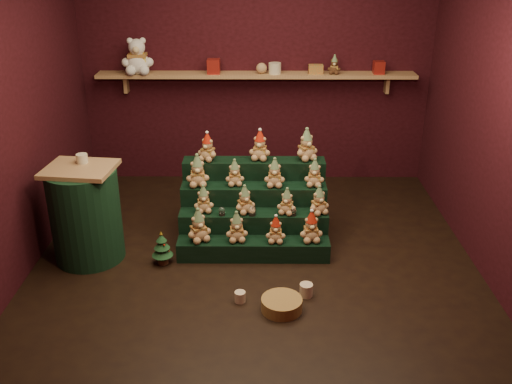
{
  "coord_description": "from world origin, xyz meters",
  "views": [
    {
      "loc": [
        0.04,
        -4.54,
        2.72
      ],
      "look_at": [
        0.01,
        0.25,
        0.57
      ],
      "focal_mm": 40.0,
      "sensor_mm": 36.0,
      "label": 1
    }
  ],
  "objects_px": {
    "snow_globe_a": "(222,211)",
    "snow_globe_c": "(293,212)",
    "snow_globe_b": "(252,211)",
    "white_bear": "(137,51)",
    "mini_christmas_tree": "(162,248)",
    "mug_right": "(306,290)",
    "side_table": "(86,214)",
    "wicker_basket": "(282,304)",
    "brown_bear": "(334,65)",
    "mug_left": "(240,297)",
    "riser_tier_front": "(253,249)"
  },
  "relations": [
    {
      "from": "side_table",
      "to": "mug_right",
      "type": "distance_m",
      "value": 2.09
    },
    {
      "from": "snow_globe_c",
      "to": "mini_christmas_tree",
      "type": "xyz_separation_m",
      "value": [
        -1.19,
        -0.26,
        -0.24
      ]
    },
    {
      "from": "mug_left",
      "to": "wicker_basket",
      "type": "distance_m",
      "value": 0.35
    },
    {
      "from": "mug_right",
      "to": "brown_bear",
      "type": "xyz_separation_m",
      "value": [
        0.44,
        2.41,
        1.37
      ]
    },
    {
      "from": "snow_globe_a",
      "to": "mug_right",
      "type": "xyz_separation_m",
      "value": [
        0.74,
        -0.77,
        -0.35
      ]
    },
    {
      "from": "brown_bear",
      "to": "mini_christmas_tree",
      "type": "bearing_deg",
      "value": -124.04
    },
    {
      "from": "riser_tier_front",
      "to": "white_bear",
      "type": "relative_size",
      "value": 2.81
    },
    {
      "from": "side_table",
      "to": "brown_bear",
      "type": "bearing_deg",
      "value": 43.43
    },
    {
      "from": "snow_globe_a",
      "to": "side_table",
      "type": "xyz_separation_m",
      "value": [
        -1.22,
        -0.15,
        0.04
      ]
    },
    {
      "from": "side_table",
      "to": "wicker_basket",
      "type": "relative_size",
      "value": 2.74
    },
    {
      "from": "side_table",
      "to": "mini_christmas_tree",
      "type": "bearing_deg",
      "value": -2.6
    },
    {
      "from": "snow_globe_a",
      "to": "mug_right",
      "type": "relative_size",
      "value": 0.73
    },
    {
      "from": "snow_globe_a",
      "to": "snow_globe_c",
      "type": "bearing_deg",
      "value": 0.0
    },
    {
      "from": "snow_globe_b",
      "to": "brown_bear",
      "type": "relative_size",
      "value": 0.45
    },
    {
      "from": "mug_right",
      "to": "white_bear",
      "type": "xyz_separation_m",
      "value": [
        -1.75,
        2.41,
        1.51
      ]
    },
    {
      "from": "mug_left",
      "to": "snow_globe_b",
      "type": "bearing_deg",
      "value": 84.1
    },
    {
      "from": "mug_right",
      "to": "white_bear",
      "type": "bearing_deg",
      "value": 125.96
    },
    {
      "from": "mug_left",
      "to": "wicker_basket",
      "type": "bearing_deg",
      "value": -18.47
    },
    {
      "from": "mug_right",
      "to": "riser_tier_front",
      "type": "bearing_deg",
      "value": 125.89
    },
    {
      "from": "snow_globe_b",
      "to": "side_table",
      "type": "xyz_separation_m",
      "value": [
        -1.5,
        -0.15,
        0.04
      ]
    },
    {
      "from": "mini_christmas_tree",
      "to": "mug_right",
      "type": "distance_m",
      "value": 1.37
    },
    {
      "from": "wicker_basket",
      "to": "white_bear",
      "type": "bearing_deg",
      "value": 120.55
    },
    {
      "from": "snow_globe_b",
      "to": "white_bear",
      "type": "bearing_deg",
      "value": 128.28
    },
    {
      "from": "snow_globe_b",
      "to": "white_bear",
      "type": "height_order",
      "value": "white_bear"
    },
    {
      "from": "snow_globe_a",
      "to": "snow_globe_b",
      "type": "xyz_separation_m",
      "value": [
        0.28,
        0.0,
        0.01
      ]
    },
    {
      "from": "mug_right",
      "to": "brown_bear",
      "type": "distance_m",
      "value": 2.81
    },
    {
      "from": "snow_globe_b",
      "to": "white_bear",
      "type": "relative_size",
      "value": 0.19
    },
    {
      "from": "snow_globe_b",
      "to": "mini_christmas_tree",
      "type": "height_order",
      "value": "snow_globe_b"
    },
    {
      "from": "side_table",
      "to": "brown_bear",
      "type": "relative_size",
      "value": 4.41
    },
    {
      "from": "side_table",
      "to": "mug_left",
      "type": "xyz_separation_m",
      "value": [
        1.41,
        -0.71,
        -0.4
      ]
    },
    {
      "from": "riser_tier_front",
      "to": "mug_left",
      "type": "relative_size",
      "value": 15.5
    },
    {
      "from": "riser_tier_front",
      "to": "snow_globe_c",
      "type": "xyz_separation_m",
      "value": [
        0.37,
        0.16,
        0.31
      ]
    },
    {
      "from": "wicker_basket",
      "to": "white_bear",
      "type": "relative_size",
      "value": 0.66
    },
    {
      "from": "snow_globe_b",
      "to": "brown_bear",
      "type": "height_order",
      "value": "brown_bear"
    },
    {
      "from": "riser_tier_front",
      "to": "side_table",
      "type": "bearing_deg",
      "value": 179.72
    },
    {
      "from": "snow_globe_c",
      "to": "mini_christmas_tree",
      "type": "height_order",
      "value": "snow_globe_c"
    },
    {
      "from": "mini_christmas_tree",
      "to": "mug_left",
      "type": "xyz_separation_m",
      "value": [
        0.72,
        -0.59,
        -0.11
      ]
    },
    {
      "from": "mug_right",
      "to": "snow_globe_b",
      "type": "bearing_deg",
      "value": 120.56
    },
    {
      "from": "snow_globe_a",
      "to": "side_table",
      "type": "relative_size",
      "value": 0.09
    },
    {
      "from": "mini_christmas_tree",
      "to": "white_bear",
      "type": "distance_m",
      "value": 2.42
    },
    {
      "from": "mug_left",
      "to": "white_bear",
      "type": "distance_m",
      "value": 3.16
    },
    {
      "from": "mini_christmas_tree",
      "to": "wicker_basket",
      "type": "distance_m",
      "value": 1.28
    },
    {
      "from": "riser_tier_front",
      "to": "mini_christmas_tree",
      "type": "relative_size",
      "value": 4.27
    },
    {
      "from": "side_table",
      "to": "white_bear",
      "type": "relative_size",
      "value": 1.81
    },
    {
      "from": "mini_christmas_tree",
      "to": "mug_left",
      "type": "relative_size",
      "value": 3.63
    },
    {
      "from": "mug_left",
      "to": "mug_right",
      "type": "height_order",
      "value": "mug_right"
    },
    {
      "from": "side_table",
      "to": "riser_tier_front",
      "type": "bearing_deg",
      "value": 6.39
    },
    {
      "from": "side_table",
      "to": "mug_right",
      "type": "relative_size",
      "value": 8.17
    },
    {
      "from": "side_table",
      "to": "mug_right",
      "type": "height_order",
      "value": "side_table"
    },
    {
      "from": "mug_left",
      "to": "brown_bear",
      "type": "xyz_separation_m",
      "value": [
        0.99,
        2.5,
        1.38
      ]
    }
  ]
}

